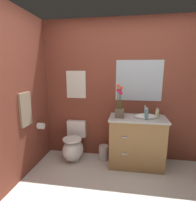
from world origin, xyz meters
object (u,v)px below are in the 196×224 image
object	(u,v)px
flower_vase	(120,107)
trash_bin	(104,152)
toilet	(74,147)
lotion_bottle	(157,114)
toilet_paper_roll	(41,126)
hanging_towel	(26,110)
wall_mirror	(139,81)
vanity_cabinet	(137,141)
soap_bottle	(146,114)
wall_poster	(76,85)

from	to	relation	value
flower_vase	trash_bin	size ratio (longest dim) A/B	2.04
toilet	lotion_bottle	size ratio (longest dim) A/B	4.15
flower_vase	trash_bin	distance (m)	0.96
trash_bin	toilet_paper_roll	bearing A→B (deg)	-165.90
hanging_towel	wall_mirror	bearing A→B (deg)	24.78
vanity_cabinet	hanging_towel	size ratio (longest dim) A/B	2.01
toilet	soap_bottle	distance (m)	1.45
hanging_towel	vanity_cabinet	bearing A→B (deg)	16.16
trash_bin	wall_mirror	size ratio (longest dim) A/B	0.34
flower_vase	wall_mirror	xyz separation A→B (m)	(0.31, 0.34, 0.41)
hanging_towel	soap_bottle	bearing A→B (deg)	11.98
flower_vase	wall_mirror	distance (m)	0.61
vanity_cabinet	soap_bottle	distance (m)	0.53
vanity_cabinet	toilet_paper_roll	bearing A→B (deg)	-174.16
lotion_bottle	wall_poster	world-z (taller)	wall_poster
toilet	toilet_paper_roll	size ratio (longest dim) A/B	6.27
toilet	trash_bin	distance (m)	0.57
soap_bottle	hanging_towel	distance (m)	1.88
wall_poster	toilet	bearing A→B (deg)	-90.00
toilet	toilet_paper_roll	world-z (taller)	toilet_paper_roll
wall_mirror	soap_bottle	bearing A→B (deg)	-73.00
soap_bottle	wall_mirror	world-z (taller)	wall_mirror
lotion_bottle	hanging_towel	distance (m)	2.08
flower_vase	toilet_paper_roll	distance (m)	1.41
wall_mirror	toilet_paper_roll	world-z (taller)	wall_mirror
toilet	wall_mirror	world-z (taller)	wall_mirror
lotion_bottle	wall_mirror	xyz separation A→B (m)	(-0.30, 0.29, 0.51)
flower_vase	trash_bin	xyz separation A→B (m)	(-0.28, 0.15, -0.91)
flower_vase	lotion_bottle	distance (m)	0.62
wall_mirror	toilet_paper_roll	bearing A→B (deg)	-164.38
soap_bottle	toilet_paper_roll	world-z (taller)	soap_bottle
vanity_cabinet	soap_bottle	size ratio (longest dim) A/B	5.44
vanity_cabinet	wall_poster	world-z (taller)	wall_poster
hanging_towel	toilet_paper_roll	world-z (taller)	hanging_towel
wall_mirror	lotion_bottle	bearing A→B (deg)	-43.89
vanity_cabinet	toilet_paper_roll	distance (m)	1.69
vanity_cabinet	flower_vase	xyz separation A→B (m)	(-0.31, -0.05, 0.60)
toilet	hanging_towel	size ratio (longest dim) A/B	1.33
toilet_paper_roll	toilet	bearing A→B (deg)	20.70
trash_bin	soap_bottle	bearing A→B (deg)	-16.39
vanity_cabinet	hanging_towel	xyz separation A→B (m)	(-1.72, -0.50, 0.60)
toilet	toilet_paper_roll	distance (m)	0.71
vanity_cabinet	wall_mirror	bearing A→B (deg)	90.53
toilet	toilet_paper_roll	xyz separation A→B (m)	(-0.52, -0.20, 0.44)
soap_bottle	toilet_paper_roll	size ratio (longest dim) A/B	1.75
toilet	lotion_bottle	distance (m)	1.60
wall_poster	toilet_paper_roll	world-z (taller)	wall_poster
toilet	flower_vase	distance (m)	1.16
lotion_bottle	wall_mirror	distance (m)	0.66
trash_bin	toilet_paper_roll	size ratio (longest dim) A/B	2.47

